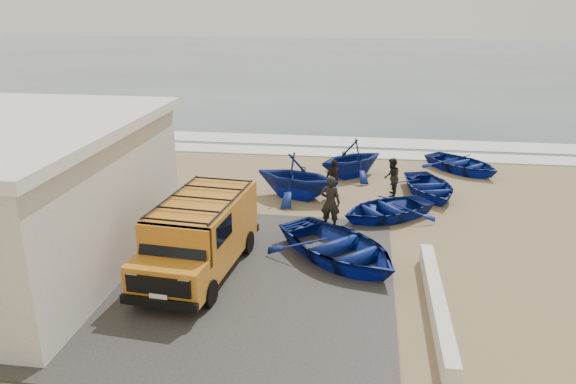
{
  "coord_description": "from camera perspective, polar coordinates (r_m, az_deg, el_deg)",
  "views": [
    {
      "loc": [
        3.05,
        -15.71,
        7.5
      ],
      "look_at": [
        0.5,
        2.29,
        1.2
      ],
      "focal_mm": 35.0,
      "sensor_mm": 36.0,
      "label": 1
    }
  ],
  "objects": [
    {
      "name": "ocean",
      "position": [
        72.17,
        5.75,
        13.05
      ],
      "size": [
        180.0,
        88.0,
        0.01
      ],
      "primitive_type": "cube",
      "color": "#385166",
      "rests_on": "ground"
    },
    {
      "name": "boat_far_left",
      "position": [
        24.81,
        6.45,
        3.43
      ],
      "size": [
        4.24,
        4.2,
        1.69
      ],
      "primitive_type": "imported",
      "rotation": [
        0.0,
        0.0,
        -0.85
      ],
      "color": "navy",
      "rests_on": "ground"
    },
    {
      "name": "van",
      "position": [
        16.12,
        -8.95,
        -4.21
      ],
      "size": [
        2.49,
        5.3,
        2.2
      ],
      "rotation": [
        0.0,
        0.0,
        -0.1
      ],
      "color": "orange",
      "rests_on": "ground"
    },
    {
      "name": "boat_mid_right",
      "position": [
        23.11,
        14.14,
        0.53
      ],
      "size": [
        3.36,
        4.09,
        0.74
      ],
      "primitive_type": "imported",
      "rotation": [
        0.0,
        0.0,
        0.26
      ],
      "color": "navy",
      "rests_on": "ground"
    },
    {
      "name": "surf_line",
      "position": [
        28.86,
        1.73,
        4.1
      ],
      "size": [
        180.0,
        1.6,
        0.06
      ],
      "primitive_type": "cube",
      "color": "white",
      "rests_on": "ground"
    },
    {
      "name": "surf_wash",
      "position": [
        31.27,
        2.24,
        5.26
      ],
      "size": [
        180.0,
        2.2,
        0.04
      ],
      "primitive_type": "cube",
      "color": "white",
      "rests_on": "ground"
    },
    {
      "name": "boat_near_left",
      "position": [
        16.9,
        5.2,
        -5.57
      ],
      "size": [
        5.45,
        5.47,
        0.93
      ],
      "primitive_type": "imported",
      "rotation": [
        0.0,
        0.0,
        0.78
      ],
      "color": "navy",
      "rests_on": "ground"
    },
    {
      "name": "boat_near_right",
      "position": [
        20.35,
        9.93,
        -1.69
      ],
      "size": [
        4.43,
        4.19,
        0.75
      ],
      "primitive_type": "imported",
      "rotation": [
        0.0,
        0.0,
        -0.95
      ],
      "color": "navy",
      "rests_on": "ground"
    },
    {
      "name": "boat_far_right",
      "position": [
        26.7,
        17.3,
        2.76
      ],
      "size": [
        4.44,
        4.47,
        0.76
      ],
      "primitive_type": "imported",
      "rotation": [
        0.0,
        0.0,
        0.76
      ],
      "color": "navy",
      "rests_on": "ground"
    },
    {
      "name": "parapet",
      "position": [
        14.75,
        14.86,
        -10.92
      ],
      "size": [
        0.35,
        6.0,
        0.55
      ],
      "primitive_type": "cube",
      "color": "silver",
      "rests_on": "ground"
    },
    {
      "name": "fisherman_back",
      "position": [
        22.19,
        4.64,
        1.36
      ],
      "size": [
        0.86,
        0.92,
        1.52
      ],
      "primitive_type": "imported",
      "rotation": [
        0.0,
        0.0,
        0.87
      ],
      "color": "black",
      "rests_on": "ground"
    },
    {
      "name": "fisherman_front",
      "position": [
        19.07,
        4.32,
        -1.08
      ],
      "size": [
        0.74,
        0.54,
        1.87
      ],
      "primitive_type": "imported",
      "rotation": [
        0.0,
        0.0,
        3.0
      ],
      "color": "black",
      "rests_on": "ground"
    },
    {
      "name": "ground",
      "position": [
        17.68,
        -2.66,
        -6.02
      ],
      "size": [
        160.0,
        160.0,
        0.0
      ],
      "primitive_type": "plane",
      "color": "#907954"
    },
    {
      "name": "fisherman_middle",
      "position": [
        22.6,
        10.47,
        1.48
      ],
      "size": [
        0.67,
        0.82,
        1.55
      ],
      "primitive_type": "imported",
      "rotation": [
        0.0,
        0.0,
        -1.69
      ],
      "color": "black",
      "rests_on": "ground"
    },
    {
      "name": "boat_mid_left",
      "position": [
        21.96,
        0.93,
        1.64
      ],
      "size": [
        4.2,
        3.9,
        1.82
      ],
      "primitive_type": "imported",
      "rotation": [
        0.0,
        0.0,
        1.25
      ],
      "color": "navy",
      "rests_on": "ground"
    },
    {
      "name": "slab",
      "position": [
        16.41,
        -10.92,
        -8.36
      ],
      "size": [
        12.0,
        10.0,
        0.05
      ],
      "primitive_type": "cube",
      "color": "#3C3937",
      "rests_on": "ground"
    }
  ]
}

